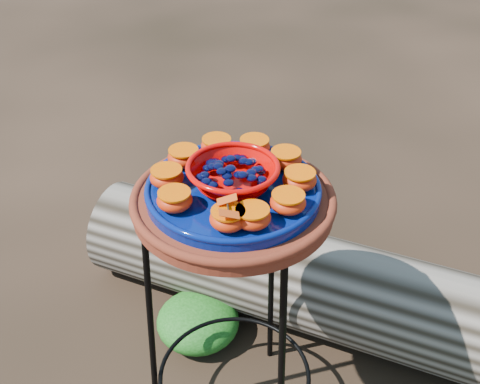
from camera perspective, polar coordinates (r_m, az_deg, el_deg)
The scene contains 19 objects.
plant_stand at distance 1.53m, azimuth -0.56°, elevation -12.24°, with size 0.44×0.44×0.70m, color black, non-canonical shape.
terracotta_saucer at distance 1.28m, azimuth -0.65°, elevation -1.00°, with size 0.43×0.43×0.03m, color #5A2614.
cobalt_plate at distance 1.27m, azimuth -0.66°, elevation 0.08°, with size 0.37×0.37×0.02m, color #051856.
red_bowl at distance 1.25m, azimuth -0.67°, elevation 1.51°, with size 0.18×0.18×0.05m, color #D20502, non-canonical shape.
glass_gems at distance 1.22m, azimuth -0.68°, elevation 2.99°, with size 0.14×0.14×0.02m, color black, non-canonical shape.
orange_half_0 at distance 1.14m, azimuth -1.12°, elevation -2.56°, with size 0.07×0.07×0.04m, color #AD1B10.
orange_half_1 at distance 1.14m, azimuth 1.18°, elevation -2.40°, with size 0.07×0.07×0.04m, color #AD1B10.
orange_half_2 at distance 1.18m, azimuth 4.57°, elevation -0.99°, with size 0.07×0.07×0.04m, color #AD1B10.
orange_half_3 at distance 1.25m, azimuth 5.66°, elevation 1.16°, with size 0.07×0.07×0.04m, color #AD1B10.
orange_half_4 at distance 1.32m, azimuth 4.35°, elevation 3.14°, with size 0.07×0.07×0.04m, color #AD1B10.
orange_half_5 at distance 1.36m, azimuth 1.37°, elevation 4.31°, with size 0.07×0.07×0.04m, color #AD1B10.
orange_half_6 at distance 1.36m, azimuth -2.23°, elevation 4.37°, with size 0.07×0.07×0.04m, color #AD1B10.
orange_half_7 at distance 1.33m, azimuth -5.35°, elevation 3.31°, with size 0.07×0.07×0.04m, color #AD1B10.
orange_half_8 at distance 1.26m, azimuth -6.95°, elevation 1.40°, with size 0.07×0.07×0.04m, color #AD1B10.
orange_half_9 at distance 1.19m, azimuth -6.21°, elevation -0.78°, with size 0.07×0.07×0.04m, color #AD1B10.
butterfly at distance 1.12m, azimuth -1.14°, elevation -1.47°, with size 0.08×0.05×0.01m, color #D4430E, non-canonical shape.
driftwood_log at distance 1.91m, azimuth 9.62°, elevation -9.27°, with size 1.67×0.44×0.31m, color black, non-canonical shape.
foliage_left at distance 1.93m, azimuth -4.01°, elevation -12.01°, with size 0.26×0.26×0.13m, color #11470E.
foliage_back at distance 2.14m, azimuth 5.85°, elevation -6.26°, with size 0.27×0.27×0.14m, color #11470E.
Camera 1 is at (0.52, -0.90, 1.47)m, focal length 45.00 mm.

